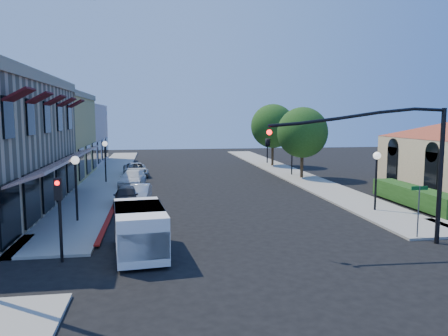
{
  "coord_description": "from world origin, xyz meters",
  "views": [
    {
      "loc": [
        -4.35,
        -15.71,
        5.64
      ],
      "look_at": [
        -0.33,
        9.58,
        2.6
      ],
      "focal_mm": 35.0,
      "sensor_mm": 36.0,
      "label": 1
    }
  ],
  "objects": [
    {
      "name": "parked_car_c",
      "position": [
        -6.2,
        20.0,
        0.64
      ],
      "size": [
        2.36,
        4.61,
        1.28
      ],
      "primitive_type": "imported",
      "rotation": [
        0.0,
        0.0,
        -0.13
      ],
      "color": "white",
      "rests_on": "ground"
    },
    {
      "name": "parked_car_a",
      "position": [
        -6.2,
        12.0,
        0.64
      ],
      "size": [
        1.64,
        3.79,
        1.27
      ],
      "primitive_type": "imported",
      "rotation": [
        0.0,
        0.0,
        0.04
      ],
      "color": "black",
      "rests_on": "ground"
    },
    {
      "name": "parked_car_d",
      "position": [
        -6.2,
        26.0,
        0.63
      ],
      "size": [
        2.63,
        4.77,
        1.27
      ],
      "primitive_type": "imported",
      "rotation": [
        0.0,
        0.0,
        0.12
      ],
      "color": "#9EA1A3",
      "rests_on": "ground"
    },
    {
      "name": "sidewalk_right",
      "position": [
        8.75,
        27.0,
        0.06
      ],
      "size": [
        3.5,
        50.0,
        0.12
      ],
      "primitive_type": "cube",
      "color": "gray",
      "rests_on": "ground"
    },
    {
      "name": "secondary_signal",
      "position": [
        -8.0,
        1.41,
        2.32
      ],
      "size": [
        0.28,
        0.42,
        3.32
      ],
      "color": "black",
      "rests_on": "ground"
    },
    {
      "name": "hedge",
      "position": [
        11.7,
        9.0,
        0.0
      ],
      "size": [
        1.4,
        8.0,
        1.1
      ],
      "primitive_type": "cube",
      "color": "#1C4012",
      "rests_on": "ground"
    },
    {
      "name": "parked_car_b",
      "position": [
        -5.39,
        13.0,
        0.59
      ],
      "size": [
        1.56,
        3.69,
        1.18
      ],
      "primitive_type": "imported",
      "rotation": [
        0.0,
        0.0,
        -0.09
      ],
      "color": "#B3B6B9",
      "rests_on": "ground"
    },
    {
      "name": "curb_red_strip",
      "position": [
        -6.9,
        8.0,
        0.0
      ],
      "size": [
        0.25,
        10.0,
        0.06
      ],
      "primitive_type": "cube",
      "color": "maroon",
      "rests_on": "ground"
    },
    {
      "name": "sidewalk_left",
      "position": [
        -8.75,
        27.0,
        0.06
      ],
      "size": [
        3.5,
        50.0,
        0.12
      ],
      "primitive_type": "cube",
      "color": "gray",
      "rests_on": "ground"
    },
    {
      "name": "white_van",
      "position": [
        -5.02,
        1.95,
        1.14
      ],
      "size": [
        2.36,
        4.6,
        1.96
      ],
      "color": "white",
      "rests_on": "ground"
    },
    {
      "name": "pink_stucco_building",
      "position": [
        -15.5,
        38.0,
        3.5
      ],
      "size": [
        10.0,
        12.0,
        7.0
      ],
      "primitive_type": "cube",
      "color": "#CAA599",
      "rests_on": "ground"
    },
    {
      "name": "ground",
      "position": [
        0.0,
        0.0,
        0.0
      ],
      "size": [
        120.0,
        120.0,
        0.0
      ],
      "primitive_type": "plane",
      "color": "black",
      "rests_on": "ground"
    },
    {
      "name": "yellow_stucco_building",
      "position": [
        -15.5,
        26.0,
        3.8
      ],
      "size": [
        10.0,
        12.0,
        7.6
      ],
      "primitive_type": "cube",
      "color": "tan",
      "rests_on": "ground"
    },
    {
      "name": "street_tree_a",
      "position": [
        8.8,
        22.0,
        4.19
      ],
      "size": [
        4.56,
        4.56,
        6.48
      ],
      "color": "black",
      "rests_on": "ground"
    },
    {
      "name": "signal_mast_arm",
      "position": [
        5.86,
        1.5,
        4.09
      ],
      "size": [
        8.01,
        0.39,
        6.0
      ],
      "color": "black",
      "rests_on": "ground"
    },
    {
      "name": "lamppost_left_near",
      "position": [
        -8.5,
        8.0,
        2.74
      ],
      "size": [
        0.44,
        0.44,
        3.57
      ],
      "color": "black",
      "rests_on": "ground"
    },
    {
      "name": "street_tree_b",
      "position": [
        8.8,
        32.0,
        4.54
      ],
      "size": [
        4.94,
        4.94,
        7.02
      ],
      "color": "black",
      "rests_on": "ground"
    },
    {
      "name": "street_name_sign",
      "position": [
        7.5,
        2.2,
        1.7
      ],
      "size": [
        0.8,
        0.06,
        2.5
      ],
      "color": "#595B5E",
      "rests_on": "ground"
    },
    {
      "name": "lamppost_left_far",
      "position": [
        -8.5,
        22.0,
        2.74
      ],
      "size": [
        0.44,
        0.44,
        3.57
      ],
      "color": "black",
      "rests_on": "ground"
    },
    {
      "name": "lamppost_right_near",
      "position": [
        8.5,
        8.0,
        2.74
      ],
      "size": [
        0.44,
        0.44,
        3.57
      ],
      "color": "black",
      "rests_on": "ground"
    },
    {
      "name": "lamppost_right_far",
      "position": [
        8.5,
        24.0,
        2.74
      ],
      "size": [
        0.44,
        0.44,
        3.57
      ],
      "color": "black",
      "rests_on": "ground"
    }
  ]
}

